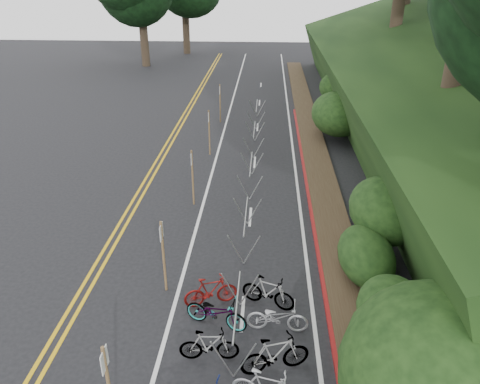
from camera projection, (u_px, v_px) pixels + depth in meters
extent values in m
cube|color=gold|center=(125.00, 213.00, 19.61)|extent=(0.12, 80.00, 0.01)
cube|color=gold|center=(132.00, 213.00, 19.60)|extent=(0.12, 80.00, 0.01)
cube|color=silver|center=(200.00, 215.00, 19.45)|extent=(0.12, 80.00, 0.01)
cube|color=silver|center=(301.00, 218.00, 19.22)|extent=(0.12, 80.00, 0.01)
cube|color=silver|center=(242.00, 313.00, 13.94)|extent=(0.10, 1.60, 0.01)
cube|color=silver|center=(250.00, 217.00, 19.34)|extent=(0.10, 1.60, 0.01)
cube|color=silver|center=(255.00, 162.00, 24.73)|extent=(0.10, 1.60, 0.01)
cube|color=silver|center=(258.00, 127.00, 30.12)|extent=(0.10, 1.60, 0.01)
cube|color=silver|center=(259.00, 103.00, 35.52)|extent=(0.10, 1.60, 0.01)
cube|color=silver|center=(261.00, 85.00, 40.91)|extent=(0.10, 1.60, 0.01)
cube|color=maroon|center=(310.00, 196.00, 20.98)|extent=(0.25, 28.00, 0.10)
cube|color=black|center=(429.00, 86.00, 28.36)|extent=(12.32, 44.00, 9.11)
cube|color=#382819|center=(309.00, 127.00, 29.92)|extent=(1.40, 44.00, 0.16)
ellipsoid|color=#284C19|center=(395.00, 314.00, 12.38)|extent=(2.00, 2.80, 1.60)
ellipsoid|color=#284C19|center=(386.00, 210.00, 16.61)|extent=(2.60, 3.64, 2.08)
ellipsoid|color=#284C19|center=(385.00, 142.00, 21.75)|extent=(2.20, 3.08, 1.76)
ellipsoid|color=#284C19|center=(337.00, 114.00, 27.40)|extent=(3.00, 4.20, 2.40)
ellipsoid|color=#284C19|center=(336.00, 87.00, 32.68)|extent=(2.40, 3.36, 1.92)
ellipsoid|color=#284C19|center=(348.00, 67.00, 35.91)|extent=(2.80, 3.92, 2.24)
ellipsoid|color=#284C19|center=(366.00, 255.00, 15.14)|extent=(1.80, 2.52, 1.44)
ellipsoid|color=#284C19|center=(385.00, 106.00, 25.03)|extent=(3.20, 4.48, 2.56)
cylinder|color=#2D2319|center=(457.00, 62.00, 18.11)|extent=(0.87, 0.87, 7.00)
cylinder|color=#2D2319|center=(456.00, 12.00, 24.66)|extent=(0.92, 0.92, 7.94)
cylinder|color=#2D2319|center=(397.00, 19.00, 32.38)|extent=(0.85, 0.85, 6.54)
cylinder|color=#2D2319|center=(144.00, 35.00, 47.42)|extent=(0.82, 0.82, 6.07)
cylinder|color=#2D2319|center=(186.00, 29.00, 54.56)|extent=(0.80, 0.80, 5.60)
cylinder|color=#9A9B9D|center=(237.00, 305.00, 12.55)|extent=(0.05, 3.00, 0.05)
cylinder|color=#9A9B9D|center=(222.00, 359.00, 11.56)|extent=(0.58, 0.04, 1.13)
cylinder|color=#9A9B9D|center=(245.00, 360.00, 11.53)|extent=(0.58, 0.04, 1.13)
cylinder|color=#9A9B9D|center=(231.00, 289.00, 14.07)|extent=(0.58, 0.04, 1.13)
cylinder|color=#9A9B9D|center=(249.00, 290.00, 14.04)|extent=(0.58, 0.04, 1.13)
cylinder|color=#9A9B9D|center=(246.00, 215.00, 17.04)|extent=(0.05, 3.00, 0.05)
cylinder|color=#9A9B9D|center=(236.00, 249.00, 16.05)|extent=(0.58, 0.04, 1.13)
cylinder|color=#9A9B9D|center=(252.00, 250.00, 16.02)|extent=(0.58, 0.04, 1.13)
cylinder|color=#9A9B9D|center=(240.00, 211.00, 18.57)|extent=(0.58, 0.04, 1.13)
cylinder|color=#9A9B9D|center=(254.00, 211.00, 18.54)|extent=(0.58, 0.04, 1.13)
cylinder|color=#9A9B9D|center=(251.00, 164.00, 21.54)|extent=(0.05, 3.00, 0.05)
cylinder|color=#9A9B9D|center=(243.00, 188.00, 20.55)|extent=(0.58, 0.04, 1.13)
cylinder|color=#9A9B9D|center=(256.00, 188.00, 20.52)|extent=(0.58, 0.04, 1.13)
cylinder|color=#9A9B9D|center=(246.00, 163.00, 23.06)|extent=(0.58, 0.04, 1.13)
cylinder|color=#9A9B9D|center=(258.00, 164.00, 23.03)|extent=(0.58, 0.04, 1.13)
cylinder|color=#9A9B9D|center=(254.00, 130.00, 26.03)|extent=(0.05, 3.00, 0.05)
cylinder|color=#9A9B9D|center=(248.00, 148.00, 25.04)|extent=(0.58, 0.04, 1.13)
cylinder|color=#9A9B9D|center=(259.00, 148.00, 25.01)|extent=(0.58, 0.04, 1.13)
cylinder|color=#9A9B9D|center=(250.00, 131.00, 27.56)|extent=(0.58, 0.04, 1.13)
cylinder|color=#9A9B9D|center=(260.00, 132.00, 27.53)|extent=(0.58, 0.04, 1.13)
cylinder|color=#9A9B9D|center=(257.00, 106.00, 30.53)|extent=(0.05, 3.00, 0.05)
cylinder|color=#9A9B9D|center=(252.00, 120.00, 29.54)|extent=(0.58, 0.04, 1.13)
cylinder|color=#9A9B9D|center=(260.00, 120.00, 29.51)|extent=(0.58, 0.04, 1.13)
cylinder|color=#9A9B9D|center=(253.00, 108.00, 32.05)|extent=(0.58, 0.04, 1.13)
cylinder|color=#9A9B9D|center=(261.00, 108.00, 32.02)|extent=(0.58, 0.04, 1.13)
cube|color=silver|center=(104.00, 360.00, 9.62)|extent=(0.02, 0.40, 0.50)
cylinder|color=brown|center=(164.00, 257.00, 14.43)|extent=(0.08, 0.08, 2.50)
cube|color=silver|center=(161.00, 232.00, 14.04)|extent=(0.02, 0.40, 0.50)
cylinder|color=brown|center=(193.00, 178.00, 19.83)|extent=(0.08, 0.08, 2.50)
cube|color=silver|center=(192.00, 158.00, 19.43)|extent=(0.02, 0.40, 0.50)
cylinder|color=brown|center=(209.00, 133.00, 25.22)|extent=(0.08, 0.08, 2.50)
cube|color=silver|center=(209.00, 117.00, 24.83)|extent=(0.02, 0.40, 0.50)
cylinder|color=brown|center=(220.00, 103.00, 30.61)|extent=(0.08, 0.08, 2.50)
cube|color=silver|center=(220.00, 90.00, 30.22)|extent=(0.02, 0.40, 0.50)
imported|color=slate|center=(209.00, 345.00, 12.12)|extent=(0.53, 1.60, 0.95)
imported|color=slate|center=(275.00, 354.00, 11.74)|extent=(1.05, 1.89, 1.10)
imported|color=slate|center=(216.00, 312.00, 13.27)|extent=(1.20, 1.98, 0.98)
imported|color=#9E9EA3|center=(277.00, 317.00, 13.13)|extent=(0.68, 1.76, 0.91)
imported|color=maroon|center=(211.00, 291.00, 14.12)|extent=(0.97, 1.71, 0.99)
imported|color=slate|center=(268.00, 292.00, 14.06)|extent=(1.08, 1.76, 1.02)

